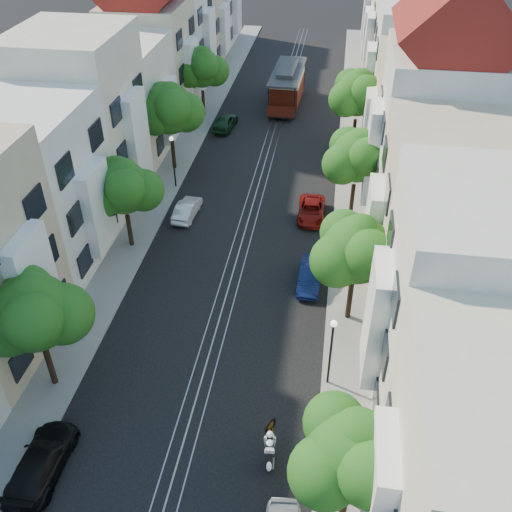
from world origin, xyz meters
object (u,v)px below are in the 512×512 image
at_px(lamp_west, 173,154).
at_px(cable_car, 287,84).
at_px(lamp_east, 332,343).
at_px(tree_w_a, 35,314).
at_px(parked_car_w_mid, 187,209).
at_px(parked_car_e_far, 311,210).
at_px(parked_car_w_far, 225,122).
at_px(parked_car_w_near, 41,462).
at_px(tree_e_d, 359,94).
at_px(tree_e_c, 358,158).
at_px(tree_w_b, 124,189).
at_px(tree_w_c, 170,110).
at_px(tree_w_d, 202,69).
at_px(tree_e_b, 357,251).
at_px(tree_e_a, 354,456).
at_px(parked_car_e_mid, 310,275).
at_px(sportbike_rider, 270,444).

height_order(lamp_west, cable_car, lamp_west).
xyz_separation_m(lamp_east, lamp_west, (-12.60, 18.00, 0.00)).
xyz_separation_m(tree_w_a, parked_car_w_mid, (2.74, 16.14, -4.15)).
height_order(parked_car_e_far, parked_car_w_far, parked_car_w_far).
height_order(lamp_west, parked_car_e_far, lamp_west).
distance_m(parked_car_e_far, parked_car_w_near, 24.20).
relative_size(lamp_west, parked_car_w_near, 0.90).
distance_m(lamp_east, parked_car_w_near, 13.84).
bearing_deg(tree_e_d, tree_e_c, -90.00).
bearing_deg(tree_w_b, parked_car_w_far, 82.46).
height_order(tree_e_c, cable_car, tree_e_c).
height_order(tree_w_c, tree_w_d, tree_w_c).
distance_m(tree_w_d, parked_car_w_mid, 18.51).
relative_size(cable_car, parked_car_e_far, 2.25).
bearing_deg(tree_e_b, cable_car, 102.31).
bearing_deg(tree_w_d, parked_car_w_far, -45.85).
relative_size(tree_e_d, tree_w_a, 1.02).
bearing_deg(parked_car_e_far, lamp_west, 165.25).
relative_size(tree_e_b, tree_w_d, 1.03).
bearing_deg(tree_e_a, tree_w_a, 160.85).
height_order(tree_e_c, parked_car_w_mid, tree_e_c).
bearing_deg(tree_e_d, parked_car_e_mid, -97.18).
bearing_deg(tree_e_a, parked_car_w_near, 178.65).
relative_size(tree_w_b, parked_car_w_far, 1.56).
xyz_separation_m(tree_w_b, tree_w_c, (0.00, 11.00, 0.67)).
bearing_deg(lamp_west, tree_w_a, -92.40).
relative_size(parked_car_e_far, parked_car_w_near, 0.88).
xyz_separation_m(tree_e_b, tree_w_c, (-14.40, 16.00, 0.34)).
bearing_deg(lamp_east, tree_w_b, 143.42).
bearing_deg(cable_car, sportbike_rider, -83.29).
height_order(tree_e_b, parked_car_w_mid, tree_e_b).
relative_size(tree_e_d, tree_w_c, 0.97).
relative_size(tree_e_d, parked_car_w_mid, 1.92).
xyz_separation_m(sportbike_rider, cable_car, (-3.50, 40.68, 1.16)).
bearing_deg(sportbike_rider, tree_e_c, 75.27).
height_order(lamp_east, sportbike_rider, lamp_east).
bearing_deg(parked_car_w_mid, sportbike_rider, 118.13).
distance_m(tree_e_d, parked_car_e_mid, 19.79).
relative_size(tree_e_a, lamp_west, 1.51).
bearing_deg(parked_car_e_far, tree_e_a, -83.38).
xyz_separation_m(tree_e_b, parked_car_w_near, (-12.86, -11.70, -4.07)).
bearing_deg(tree_w_d, tree_e_c, -48.01).
relative_size(tree_e_d, lamp_west, 1.65).
xyz_separation_m(parked_car_e_far, parked_car_w_near, (-10.00, -22.04, 0.11)).
bearing_deg(cable_car, lamp_west, -108.69).
distance_m(tree_e_d, tree_w_b, 22.28).
height_order(cable_car, parked_car_w_near, cable_car).
xyz_separation_m(lamp_east, parked_car_e_far, (-1.90, 15.32, -2.28)).
relative_size(tree_e_b, tree_e_d, 0.98).
relative_size(tree_e_d, lamp_east, 1.65).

